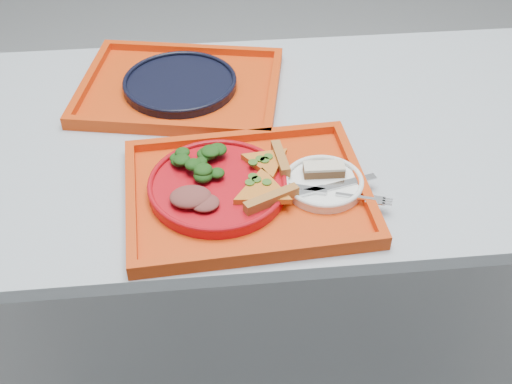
% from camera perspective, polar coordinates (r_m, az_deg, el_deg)
% --- Properties ---
extents(ground, '(10.00, 10.00, 0.00)m').
position_cam_1_polar(ground, '(1.92, 1.91, -12.83)').
color(ground, gray).
rests_on(ground, ground).
extents(table, '(1.60, 0.80, 0.75)m').
position_cam_1_polar(table, '(1.43, 2.51, 3.18)').
color(table, '#9AA2AD').
rests_on(table, ground).
extents(tray_main, '(0.47, 0.38, 0.01)m').
position_cam_1_polar(tray_main, '(1.21, -0.78, -0.25)').
color(tray_main, red).
rests_on(tray_main, table).
extents(tray_far, '(0.51, 0.43, 0.01)m').
position_cam_1_polar(tray_far, '(1.52, -6.72, 9.03)').
color(tray_far, red).
rests_on(tray_far, table).
extents(dinner_plate, '(0.26, 0.26, 0.02)m').
position_cam_1_polar(dinner_plate, '(1.21, -3.43, 0.42)').
color(dinner_plate, '#AA0B14').
rests_on(dinner_plate, tray_main).
extents(side_plate, '(0.15, 0.15, 0.01)m').
position_cam_1_polar(side_plate, '(1.22, 6.01, 0.66)').
color(side_plate, white).
rests_on(side_plate, tray_main).
extents(navy_plate, '(0.26, 0.26, 0.02)m').
position_cam_1_polar(navy_plate, '(1.51, -6.76, 9.48)').
color(navy_plate, black).
rests_on(navy_plate, tray_far).
extents(pizza_slice_a, '(0.15, 0.16, 0.02)m').
position_cam_1_polar(pizza_slice_a, '(1.17, 0.59, 0.25)').
color(pizza_slice_a, gold).
rests_on(pizza_slice_a, dinner_plate).
extents(pizza_slice_b, '(0.12, 0.10, 0.02)m').
position_cam_1_polar(pizza_slice_b, '(1.24, 0.98, 2.84)').
color(pizza_slice_b, gold).
rests_on(pizza_slice_b, dinner_plate).
extents(salad_heap, '(0.09, 0.08, 0.04)m').
position_cam_1_polar(salad_heap, '(1.22, -5.26, 2.86)').
color(salad_heap, black).
rests_on(salad_heap, dinner_plate).
extents(meat_portion, '(0.08, 0.06, 0.02)m').
position_cam_1_polar(meat_portion, '(1.16, -5.84, -0.43)').
color(meat_portion, brown).
rests_on(meat_portion, dinner_plate).
extents(dessert_bar, '(0.08, 0.03, 0.02)m').
position_cam_1_polar(dessert_bar, '(1.23, 6.05, 2.01)').
color(dessert_bar, '#52361B').
rests_on(dessert_bar, side_plate).
extents(knife, '(0.18, 0.06, 0.01)m').
position_cam_1_polar(knife, '(1.20, 6.70, 0.52)').
color(knife, silver).
rests_on(knife, side_plate).
extents(fork, '(0.18, 0.08, 0.01)m').
position_cam_1_polar(fork, '(1.19, 7.00, -0.10)').
color(fork, silver).
rests_on(fork, side_plate).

